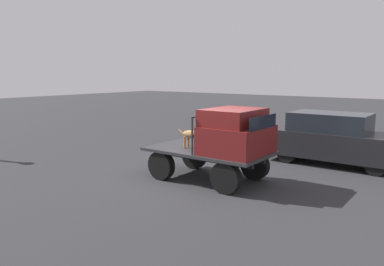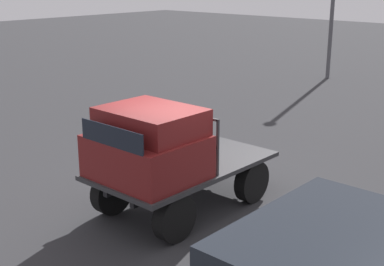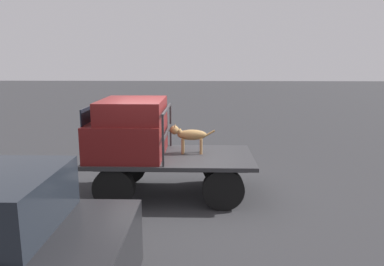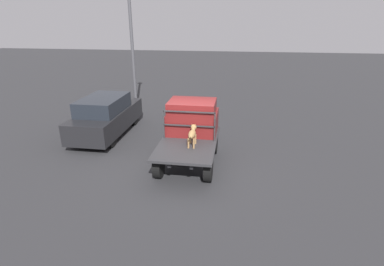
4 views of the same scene
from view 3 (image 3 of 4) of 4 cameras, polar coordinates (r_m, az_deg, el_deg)
name	(u,v)px [view 3 (image 3 of 4)]	position (r m, az deg, el deg)	size (l,w,h in m)	color
ground_plane	(172,194)	(8.17, -3.10, -9.26)	(80.00, 80.00, 0.00)	#2D2D30
flatbed_truck	(171,167)	(7.97, -3.14, -5.20)	(3.41, 1.88, 0.87)	black
truck_cab	(129,129)	(7.90, -9.52, 0.61)	(1.50, 1.76, 1.17)	maroon
truck_headboard	(167,125)	(7.77, -3.82, 1.28)	(0.04, 1.76, 1.00)	#2D2D30
dog	(188,135)	(7.96, -0.56, -0.29)	(1.00, 0.23, 0.64)	#9E7547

